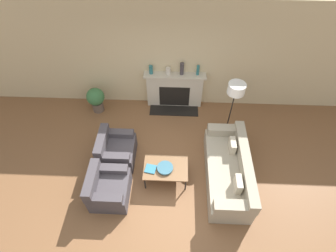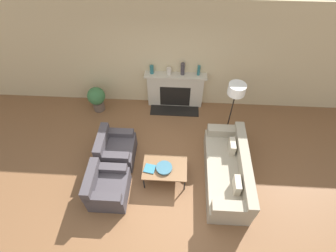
# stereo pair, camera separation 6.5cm
# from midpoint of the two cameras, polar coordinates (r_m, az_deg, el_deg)

# --- Properties ---
(ground_plane) EXTENTS (18.00, 18.00, 0.00)m
(ground_plane) POSITION_cam_midpoint_polar(r_m,az_deg,el_deg) (5.87, -1.22, -13.51)
(ground_plane) COLOR brown
(wall_back) EXTENTS (18.00, 0.06, 2.90)m
(wall_back) POSITION_cam_midpoint_polar(r_m,az_deg,el_deg) (6.69, 0.35, 14.69)
(wall_back) COLOR #C6B289
(wall_back) RESTS_ON ground_plane
(fireplace) EXTENTS (1.60, 0.59, 1.05)m
(fireplace) POSITION_cam_midpoint_polar(r_m,az_deg,el_deg) (7.14, 1.85, 7.74)
(fireplace) COLOR beige
(fireplace) RESTS_ON ground_plane
(couch) EXTENTS (0.85, 2.10, 0.76)m
(couch) POSITION_cam_midpoint_polar(r_m,az_deg,el_deg) (5.89, 13.29, -9.60)
(couch) COLOR #9E937F
(couch) RESTS_ON ground_plane
(armchair_near) EXTENTS (0.78, 0.85, 0.75)m
(armchair_near) POSITION_cam_midpoint_polar(r_m,az_deg,el_deg) (5.69, -12.84, -12.89)
(armchair_near) COLOR #423D42
(armchair_near) RESTS_ON ground_plane
(armchair_far) EXTENTS (0.78, 0.85, 0.75)m
(armchair_far) POSITION_cam_midpoint_polar(r_m,az_deg,el_deg) (6.18, -11.03, -5.08)
(armchair_far) COLOR #423D42
(armchair_far) RESTS_ON ground_plane
(coffee_table) EXTENTS (0.95, 0.63, 0.41)m
(coffee_table) POSITION_cam_midpoint_polar(r_m,az_deg,el_deg) (5.68, -0.34, -9.18)
(coffee_table) COLOR brown
(coffee_table) RESTS_ON ground_plane
(bowl) EXTENTS (0.34, 0.34, 0.06)m
(bowl) POSITION_cam_midpoint_polar(r_m,az_deg,el_deg) (5.61, -0.51, -9.10)
(bowl) COLOR #38667A
(bowl) RESTS_ON coffee_table
(book) EXTENTS (0.26, 0.25, 0.02)m
(book) POSITION_cam_midpoint_polar(r_m,az_deg,el_deg) (5.64, -3.67, -9.24)
(book) COLOR teal
(book) RESTS_ON coffee_table
(floor_lamp) EXTENTS (0.39, 0.39, 1.58)m
(floor_lamp) POSITION_cam_midpoint_polar(r_m,az_deg,el_deg) (6.03, 14.73, 6.47)
(floor_lamp) COLOR black
(floor_lamp) RESTS_ON ground_plane
(mantel_vase_left) EXTENTS (0.10, 0.10, 0.23)m
(mantel_vase_left) POSITION_cam_midpoint_polar(r_m,az_deg,el_deg) (6.78, -3.28, 12.18)
(mantel_vase_left) COLOR #28666B
(mantel_vase_left) RESTS_ON fireplace
(mantel_vase_center_left) EXTENTS (0.12, 0.12, 0.18)m
(mantel_vase_center_left) POSITION_cam_midpoint_polar(r_m,az_deg,el_deg) (6.76, 0.49, 11.91)
(mantel_vase_center_left) COLOR beige
(mantel_vase_center_left) RESTS_ON fireplace
(mantel_vase_center_right) EXTENTS (0.10, 0.10, 0.33)m
(mantel_vase_center_right) POSITION_cam_midpoint_polar(r_m,az_deg,el_deg) (6.71, 3.50, 12.30)
(mantel_vase_center_right) COLOR #3D383D
(mantel_vase_center_right) RESTS_ON fireplace
(mantel_vase_right) EXTENTS (0.07, 0.07, 0.27)m
(mantel_vase_right) POSITION_cam_midpoint_polar(r_m,az_deg,el_deg) (6.75, 6.98, 11.91)
(mantel_vase_right) COLOR #28666B
(mantel_vase_right) RESTS_ON fireplace
(potted_plant) EXTENTS (0.47, 0.47, 0.73)m
(potted_plant) POSITION_cam_midpoint_polar(r_m,az_deg,el_deg) (7.30, -15.01, 5.94)
(potted_plant) COLOR brown
(potted_plant) RESTS_ON ground_plane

